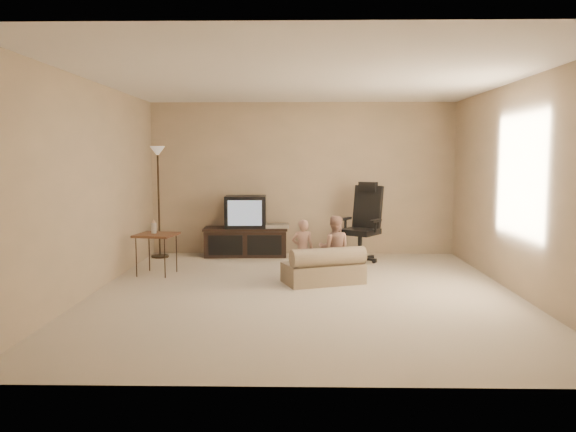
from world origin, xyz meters
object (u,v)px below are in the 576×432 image
(side_table, at_px, (156,235))
(toddler_left, at_px, (303,249))
(floor_lamp, at_px, (158,177))
(tv_stand, at_px, (246,231))
(child_sofa, at_px, (324,268))
(toddler_right, at_px, (334,248))
(office_chair, at_px, (363,233))

(side_table, relative_size, toddler_left, 0.96)
(toddler_left, bearing_deg, floor_lamp, -35.91)
(tv_stand, distance_m, child_sofa, 2.33)
(side_table, bearing_deg, child_sofa, -12.92)
(floor_lamp, xyz_separation_m, toddler_right, (2.70, -1.65, -0.87))
(floor_lamp, bearing_deg, toddler_left, -34.61)
(office_chair, distance_m, child_sofa, 1.74)
(office_chair, bearing_deg, child_sofa, -77.38)
(office_chair, distance_m, floor_lamp, 3.35)
(tv_stand, relative_size, office_chair, 1.14)
(tv_stand, bearing_deg, toddler_right, -55.93)
(child_sofa, relative_size, toddler_left, 1.39)
(tv_stand, height_order, child_sofa, tv_stand)
(tv_stand, bearing_deg, toddler_left, -64.48)
(floor_lamp, relative_size, toddler_right, 2.09)
(tv_stand, distance_m, floor_lamp, 1.65)
(side_table, distance_m, floor_lamp, 1.54)
(office_chair, bearing_deg, toddler_right, -75.37)
(office_chair, distance_m, side_table, 3.13)
(child_sofa, distance_m, toddler_right, 0.33)
(floor_lamp, height_order, toddler_left, floor_lamp)
(tv_stand, bearing_deg, floor_lamp, -175.92)
(side_table, bearing_deg, tv_stand, 53.28)
(office_chair, height_order, side_table, office_chair)
(office_chair, xyz_separation_m, floor_lamp, (-3.23, 0.25, 0.86))
(tv_stand, distance_m, toddler_left, 1.96)
(child_sofa, xyz_separation_m, toddler_left, (-0.28, 0.26, 0.20))
(child_sofa, bearing_deg, tv_stand, 101.23)
(tv_stand, relative_size, side_table, 1.82)
(office_chair, distance_m, toddler_left, 1.63)
(side_table, bearing_deg, floor_lamp, 102.16)
(toddler_right, bearing_deg, child_sofa, 59.97)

